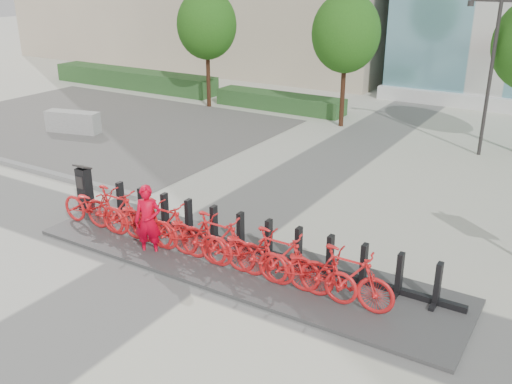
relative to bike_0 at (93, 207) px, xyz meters
The scene contains 22 objects.
ground 2.67m from the bike_0, ahead, with size 120.00×120.00×0.00m, color beige.
gravel_patch 10.24m from the bike_0, 136.39° to the left, with size 14.00×14.00×0.00m, color #42403D.
hedge_a 17.71m from the bike_0, 130.07° to the left, with size 10.00×1.40×0.90m, color #243D1B.
hedge_b 13.47m from the bike_0, 100.27° to the left, with size 6.00×1.20×0.70m, color #243D1B.
tree_0 13.54m from the bike_0, 114.14° to the left, with size 2.60×2.60×5.10m.
tree_1 12.47m from the bike_0, 84.78° to the left, with size 2.60×2.60×5.10m.
streetlamp 13.12m from the bike_0, 59.15° to the left, with size 2.00×0.20×5.00m.
dock_pad 3.95m from the bike_0, ahead, with size 9.60×2.40×0.08m, color #424242.
dock_rail_posts 4.05m from the bike_0, 11.77° to the left, with size 8.02×0.50×0.85m, color black, non-canonical shape.
bike_0 is the anchor object (origin of this frame).
bike_1 0.72m from the bike_0, ahead, with size 0.54×1.90×1.14m, color red.
bike_2 1.44m from the bike_0, ahead, with size 0.68×1.96×1.03m, color red.
bike_3 2.16m from the bike_0, ahead, with size 0.54×1.90×1.14m, color red.
bike_4 2.88m from the bike_0, ahead, with size 0.68×1.96×1.03m, color red.
bike_5 3.60m from the bike_0, ahead, with size 0.54×1.90×1.14m, color red.
bike_6 4.32m from the bike_0, ahead, with size 0.68×1.96×1.03m, color red.
bike_7 5.04m from the bike_0, ahead, with size 0.54×1.90×1.14m, color red.
bike_8 5.76m from the bike_0, ahead, with size 0.68×1.96×1.03m, color red.
bike_9 6.48m from the bike_0, ahead, with size 0.54×1.90×1.14m, color red.
kiosk 1.14m from the bike_0, 147.00° to the left, with size 0.38×0.32×1.24m.
worker_red 2.03m from the bike_0, ahead, with size 0.59×0.39×1.62m, color red.
jersey_barrier 9.25m from the bike_0, 141.41° to the left, with size 2.11×0.58×0.82m, color #B0AFAD.
Camera 1 is at (7.26, -8.63, 5.91)m, focal length 40.00 mm.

